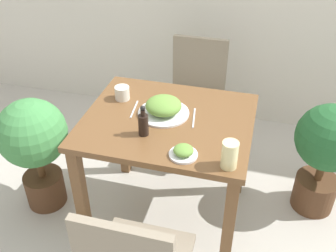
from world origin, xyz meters
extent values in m
plane|color=#B7B2A8|center=(0.00, 0.00, 0.00)|extent=(16.00, 16.00, 0.00)
cube|color=brown|center=(0.00, 0.00, 0.74)|extent=(0.93, 0.78, 0.04)
cube|color=brown|center=(-0.41, -0.34, 0.36)|extent=(0.06, 0.06, 0.72)
cube|color=brown|center=(0.41, -0.34, 0.36)|extent=(0.06, 0.06, 0.72)
cube|color=brown|center=(-0.41, 0.34, 0.36)|extent=(0.06, 0.06, 0.72)
cube|color=brown|center=(0.41, 0.34, 0.36)|extent=(0.06, 0.06, 0.72)
cube|color=gray|center=(0.01, 0.67, 0.42)|extent=(0.42, 0.42, 0.04)
cube|color=gray|center=(0.01, 0.86, 0.66)|extent=(0.40, 0.04, 0.44)
cylinder|color=#B7B2A8|center=(-0.17, 0.49, 0.20)|extent=(0.03, 0.03, 0.40)
cylinder|color=#B7B2A8|center=(0.19, 0.49, 0.20)|extent=(0.03, 0.03, 0.40)
cylinder|color=#B7B2A8|center=(-0.17, 0.85, 0.20)|extent=(0.03, 0.03, 0.40)
cylinder|color=#B7B2A8|center=(0.19, 0.85, 0.20)|extent=(0.03, 0.03, 0.40)
cylinder|color=white|center=(-0.04, 0.04, 0.76)|extent=(0.29, 0.29, 0.01)
ellipsoid|color=olive|center=(-0.04, 0.04, 0.81)|extent=(0.20, 0.20, 0.09)
cylinder|color=white|center=(0.15, -0.29, 0.76)|extent=(0.14, 0.14, 0.01)
ellipsoid|color=olive|center=(0.15, -0.29, 0.79)|extent=(0.10, 0.10, 0.04)
cylinder|color=silver|center=(-0.31, 0.13, 0.80)|extent=(0.09, 0.09, 0.08)
cylinder|color=beige|center=(0.37, -0.31, 0.82)|extent=(0.08, 0.08, 0.14)
cylinder|color=black|center=(-0.08, -0.17, 0.81)|extent=(0.05, 0.05, 0.12)
cylinder|color=black|center=(-0.08, -0.17, 0.89)|extent=(0.02, 0.02, 0.03)
sphere|color=black|center=(-0.08, -0.17, 0.92)|extent=(0.03, 0.03, 0.03)
cube|color=silver|center=(-0.21, 0.04, 0.76)|extent=(0.03, 0.18, 0.00)
cube|color=silver|center=(0.14, 0.04, 0.76)|extent=(0.04, 0.19, 0.00)
cylinder|color=#51331E|center=(-0.82, -0.09, 0.11)|extent=(0.26, 0.26, 0.23)
cylinder|color=brown|center=(-0.82, -0.09, 0.29)|extent=(0.05, 0.05, 0.13)
sphere|color=#428947|center=(-0.82, -0.09, 0.57)|extent=(0.43, 0.43, 0.43)
cylinder|color=#51331E|center=(0.91, 0.33, 0.12)|extent=(0.27, 0.27, 0.23)
cylinder|color=brown|center=(0.91, 0.33, 0.30)|extent=(0.05, 0.05, 0.12)
sphere|color=#235B2D|center=(0.91, 0.33, 0.56)|extent=(0.41, 0.41, 0.41)
camera|label=1|loc=(0.46, -1.73, 1.96)|focal=42.00mm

